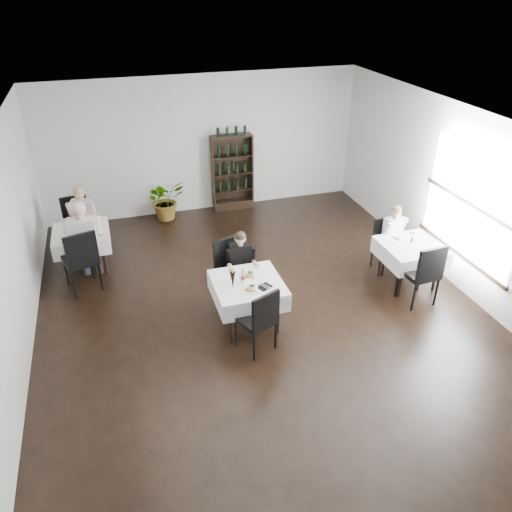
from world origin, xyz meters
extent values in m
plane|color=black|center=(0.00, 0.00, 0.00)|extent=(9.00, 9.00, 0.00)
plane|color=white|center=(0.00, 0.00, 3.00)|extent=(9.00, 9.00, 0.00)
plane|color=silver|center=(0.00, 4.50, 1.50)|extent=(7.00, 0.00, 7.00)
plane|color=silver|center=(-3.50, 0.00, 1.50)|extent=(0.00, 9.00, 9.00)
plane|color=silver|center=(3.50, 0.00, 1.50)|extent=(0.00, 9.00, 9.00)
cube|color=white|center=(3.48, 0.00, 1.55)|extent=(0.03, 2.20, 1.80)
cube|color=black|center=(3.46, 0.00, 0.63)|extent=(0.05, 2.30, 0.06)
cube|color=black|center=(0.60, 4.32, 0.10)|extent=(0.90, 0.28, 0.20)
cylinder|color=black|center=(-0.67, -0.36, 0.35)|extent=(0.06, 0.06, 0.71)
cylinder|color=black|center=(-0.67, 0.36, 0.35)|extent=(0.06, 0.06, 0.71)
cylinder|color=black|center=(0.07, -0.36, 0.35)|extent=(0.06, 0.06, 0.71)
cylinder|color=black|center=(0.07, 0.36, 0.35)|extent=(0.06, 0.06, 0.71)
cube|color=black|center=(-0.30, 0.00, 0.73)|extent=(0.85, 0.85, 0.04)
cube|color=white|center=(-0.30, 0.00, 0.62)|extent=(1.03, 1.03, 0.30)
cylinder|color=black|center=(-3.04, 2.16, 0.35)|extent=(0.06, 0.06, 0.71)
cylinder|color=black|center=(-3.04, 2.84, 0.35)|extent=(0.06, 0.06, 0.71)
cylinder|color=black|center=(-2.36, 2.16, 0.35)|extent=(0.06, 0.06, 0.71)
cylinder|color=black|center=(-2.36, 2.84, 0.35)|extent=(0.06, 0.06, 0.71)
cube|color=black|center=(-2.70, 2.50, 0.73)|extent=(0.80, 0.80, 0.04)
cube|color=white|center=(-2.70, 2.50, 0.62)|extent=(0.98, 0.98, 0.30)
cylinder|color=black|center=(2.36, -0.04, 0.35)|extent=(0.06, 0.06, 0.71)
cylinder|color=black|center=(2.36, 0.64, 0.35)|extent=(0.06, 0.06, 0.71)
cylinder|color=black|center=(3.04, -0.04, 0.35)|extent=(0.06, 0.06, 0.71)
cylinder|color=black|center=(3.04, 0.64, 0.35)|extent=(0.06, 0.06, 0.71)
cube|color=black|center=(2.70, 0.30, 0.73)|extent=(0.80, 0.80, 0.04)
cube|color=white|center=(2.70, 0.30, 0.62)|extent=(0.98, 0.98, 0.30)
imported|color=#1F551D|center=(-0.95, 4.20, 0.45)|extent=(0.97, 0.90, 0.89)
cylinder|color=black|center=(-0.49, 0.35, 0.25)|extent=(0.04, 0.04, 0.50)
cylinder|color=black|center=(-0.60, 0.77, 0.25)|extent=(0.04, 0.04, 0.50)
cylinder|color=black|center=(-0.07, 0.46, 0.25)|extent=(0.04, 0.04, 0.50)
cylinder|color=black|center=(-0.18, 0.88, 0.25)|extent=(0.04, 0.04, 0.50)
cube|color=black|center=(-0.33, 0.61, 0.54)|extent=(0.62, 0.62, 0.08)
cube|color=black|center=(-0.39, 0.84, 0.83)|extent=(0.50, 0.18, 0.55)
cylinder|color=black|center=(-0.24, -0.32, 0.24)|extent=(0.04, 0.04, 0.47)
cylinder|color=black|center=(-0.08, -0.69, 0.24)|extent=(0.04, 0.04, 0.47)
cylinder|color=black|center=(-0.62, -0.48, 0.24)|extent=(0.04, 0.04, 0.47)
cylinder|color=black|center=(-0.46, -0.85, 0.24)|extent=(0.04, 0.04, 0.47)
cube|color=black|center=(-0.35, -0.58, 0.50)|extent=(0.62, 0.62, 0.07)
cube|color=black|center=(-0.27, -0.78, 0.78)|extent=(0.45, 0.23, 0.51)
cylinder|color=black|center=(-2.94, 2.94, 0.25)|extent=(0.04, 0.04, 0.49)
cylinder|color=black|center=(-3.01, 3.36, 0.25)|extent=(0.04, 0.04, 0.49)
cylinder|color=black|center=(-2.51, 3.01, 0.25)|extent=(0.04, 0.04, 0.49)
cylinder|color=black|center=(-2.58, 3.43, 0.25)|extent=(0.04, 0.04, 0.49)
cube|color=black|center=(-2.76, 3.19, 0.53)|extent=(0.57, 0.57, 0.08)
cube|color=black|center=(-2.80, 3.41, 0.82)|extent=(0.50, 0.13, 0.54)
cylinder|color=black|center=(-2.58, 2.09, 0.26)|extent=(0.04, 0.04, 0.53)
cylinder|color=black|center=(-2.45, 1.65, 0.26)|extent=(0.04, 0.04, 0.53)
cylinder|color=black|center=(-3.02, 1.96, 0.26)|extent=(0.04, 0.04, 0.53)
cylinder|color=black|center=(-2.89, 1.52, 0.26)|extent=(0.04, 0.04, 0.53)
cube|color=black|center=(-2.74, 1.80, 0.56)|extent=(0.65, 0.65, 0.08)
cube|color=black|center=(-2.67, 1.57, 0.87)|extent=(0.52, 0.20, 0.57)
cylinder|color=black|center=(2.43, 0.63, 0.22)|extent=(0.03, 0.03, 0.43)
cylinder|color=black|center=(2.40, 1.01, 0.22)|extent=(0.03, 0.03, 0.43)
cylinder|color=black|center=(2.81, 0.66, 0.22)|extent=(0.03, 0.03, 0.43)
cylinder|color=black|center=(2.78, 1.03, 0.22)|extent=(0.03, 0.03, 0.43)
cube|color=black|center=(2.60, 0.83, 0.46)|extent=(0.46, 0.46, 0.07)
cube|color=black|center=(2.59, 1.03, 0.71)|extent=(0.43, 0.08, 0.47)
cylinder|color=black|center=(2.76, 0.01, 0.26)|extent=(0.04, 0.04, 0.51)
cylinder|color=black|center=(2.79, -0.44, 0.26)|extent=(0.04, 0.04, 0.51)
cylinder|color=black|center=(2.31, -0.02, 0.26)|extent=(0.04, 0.04, 0.51)
cylinder|color=black|center=(2.34, -0.47, 0.26)|extent=(0.04, 0.04, 0.51)
cube|color=black|center=(2.55, -0.23, 0.54)|extent=(0.55, 0.55, 0.08)
cube|color=black|center=(2.57, -0.46, 0.84)|extent=(0.51, 0.09, 0.56)
cube|color=#404047|center=(-0.32, 0.55, 0.49)|extent=(0.15, 0.38, 0.12)
cylinder|color=#404047|center=(-0.33, 0.39, 0.22)|extent=(0.10, 0.10, 0.43)
cube|color=#404047|center=(-0.14, 0.53, 0.49)|extent=(0.15, 0.38, 0.12)
cylinder|color=#404047|center=(-0.15, 0.38, 0.22)|extent=(0.10, 0.10, 0.43)
cube|color=black|center=(-0.22, 0.71, 0.78)|extent=(0.36, 0.22, 0.48)
cylinder|color=tan|center=(-0.44, 0.48, 0.77)|extent=(0.09, 0.28, 0.14)
cylinder|color=tan|center=(-0.03, 0.45, 0.77)|extent=(0.09, 0.28, 0.14)
sphere|color=tan|center=(-0.22, 0.69, 1.15)|extent=(0.18, 0.18, 0.18)
sphere|color=black|center=(-0.22, 0.69, 1.18)|extent=(0.18, 0.18, 0.18)
cube|color=#404047|center=(-2.77, 2.97, 0.53)|extent=(0.22, 0.42, 0.13)
cylinder|color=#404047|center=(-2.81, 2.81, 0.23)|extent=(0.10, 0.10, 0.46)
cube|color=#404047|center=(-2.59, 2.93, 0.53)|extent=(0.22, 0.42, 0.13)
cylinder|color=#404047|center=(-2.63, 2.77, 0.23)|extent=(0.10, 0.10, 0.46)
cube|color=beige|center=(-2.64, 3.13, 0.84)|extent=(0.41, 0.29, 0.52)
cylinder|color=tan|center=(-2.91, 2.93, 0.82)|extent=(0.14, 0.30, 0.15)
cylinder|color=tan|center=(-2.49, 2.83, 0.82)|extent=(0.14, 0.30, 0.15)
sphere|color=tan|center=(-2.64, 3.11, 1.23)|extent=(0.20, 0.20, 0.20)
sphere|color=olive|center=(-2.64, 3.11, 1.26)|extent=(0.20, 0.20, 0.20)
cube|color=#404047|center=(-2.49, 2.05, 0.62)|extent=(0.19, 0.48, 0.15)
cylinder|color=#404047|center=(-2.48, 2.25, 0.27)|extent=(0.12, 0.12, 0.54)
cube|color=#404047|center=(-2.71, 2.07, 0.62)|extent=(0.19, 0.48, 0.15)
cylinder|color=#404047|center=(-2.70, 2.27, 0.27)|extent=(0.12, 0.12, 0.54)
cube|color=silver|center=(-2.62, 1.85, 0.99)|extent=(0.46, 0.28, 0.61)
cylinder|color=tan|center=(-2.34, 2.13, 0.96)|extent=(0.12, 0.35, 0.17)
cylinder|color=tan|center=(-2.85, 2.17, 0.96)|extent=(0.12, 0.35, 0.17)
sphere|color=tan|center=(-2.62, 1.87, 1.45)|extent=(0.23, 0.23, 0.23)
sphere|color=beige|center=(-2.62, 1.87, 1.48)|extent=(0.23, 0.23, 0.23)
cube|color=#404047|center=(2.65, 0.71, 0.48)|extent=(0.21, 0.38, 0.12)
cylinder|color=#404047|center=(2.68, 0.56, 0.21)|extent=(0.10, 0.10, 0.42)
cube|color=#404047|center=(2.81, 0.75, 0.48)|extent=(0.21, 0.38, 0.12)
cylinder|color=#404047|center=(2.85, 0.60, 0.21)|extent=(0.10, 0.10, 0.42)
cube|color=silver|center=(2.69, 0.89, 0.77)|extent=(0.38, 0.27, 0.48)
cylinder|color=tan|center=(2.55, 0.62, 0.75)|extent=(0.13, 0.28, 0.13)
cylinder|color=tan|center=(2.94, 0.71, 0.75)|extent=(0.13, 0.28, 0.13)
sphere|color=tan|center=(2.69, 0.87, 1.13)|extent=(0.18, 0.18, 0.18)
sphere|color=brown|center=(2.69, 0.87, 1.16)|extent=(0.18, 0.18, 0.18)
cube|color=white|center=(-0.24, 0.14, 0.78)|extent=(0.24, 0.24, 0.02)
cube|color=brown|center=(-0.27, 0.12, 0.80)|extent=(0.11, 0.09, 0.02)
sphere|color=#3E7920|center=(-0.19, 0.18, 0.81)|extent=(0.06, 0.06, 0.06)
cube|color=brown|center=(-0.22, 0.09, 0.79)|extent=(0.10, 0.08, 0.02)
cube|color=white|center=(-0.32, -0.22, 0.78)|extent=(0.27, 0.27, 0.02)
cube|color=brown|center=(-0.35, -0.24, 0.80)|extent=(0.09, 0.07, 0.02)
sphere|color=#3E7920|center=(-0.27, -0.18, 0.81)|extent=(0.06, 0.06, 0.06)
cube|color=brown|center=(-0.31, -0.27, 0.79)|extent=(0.10, 0.10, 0.02)
cone|color=black|center=(-0.55, -0.10, 0.91)|extent=(0.08, 0.08, 0.27)
cylinder|color=silver|center=(-0.55, -0.10, 1.08)|extent=(0.02, 0.02, 0.07)
cone|color=gold|center=(-0.52, 0.15, 0.87)|extent=(0.06, 0.06, 0.21)
cylinder|color=silver|center=(-0.52, 0.15, 1.00)|extent=(0.02, 0.02, 0.05)
cylinder|color=silver|center=(-0.37, 0.00, 0.88)|extent=(0.07, 0.07, 0.22)
cylinder|color=#B51D0A|center=(-0.37, 0.00, 0.86)|extent=(0.07, 0.07, 0.05)
cylinder|color=silver|center=(-0.37, 0.00, 1.02)|extent=(0.03, 0.03, 0.05)
cube|color=black|center=(-0.10, -0.21, 0.77)|extent=(0.26, 0.24, 0.01)
cylinder|color=silver|center=(-0.12, -0.21, 0.79)|extent=(0.12, 0.21, 0.01)
cylinder|color=silver|center=(-0.08, -0.21, 0.79)|extent=(0.13, 0.20, 0.01)
cylinder|color=black|center=(2.75, 0.38, 0.82)|extent=(0.04, 0.04, 0.09)
camera|label=1|loc=(-2.03, -6.05, 4.84)|focal=35.00mm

